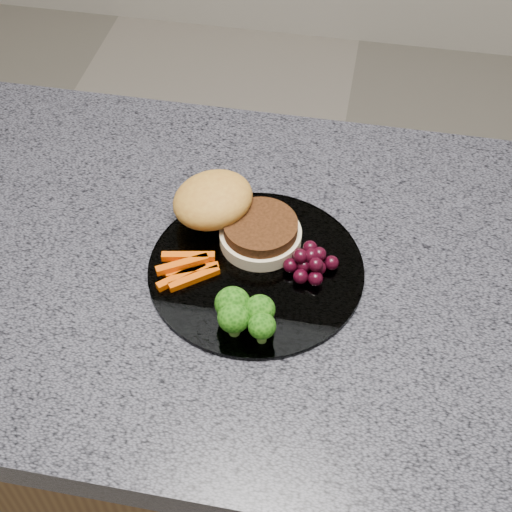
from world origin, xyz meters
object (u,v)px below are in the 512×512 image
at_px(grape_bunch, 310,262).
at_px(island_cabinet, 280,449).
at_px(plate, 256,269).
at_px(burger, 230,214).

bearing_deg(grape_bunch, island_cabinet, 179.94).
height_order(plate, burger, burger).
bearing_deg(island_cabinet, grape_bunch, -0.06).
bearing_deg(burger, plate, -34.45).
distance_m(island_cabinet, burger, 0.51).
relative_size(island_cabinet, grape_bunch, 18.36).
bearing_deg(plate, burger, 126.94).
height_order(plate, grape_bunch, grape_bunch).
height_order(burger, grape_bunch, burger).
xyz_separation_m(island_cabinet, plate, (-0.04, -0.01, 0.47)).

